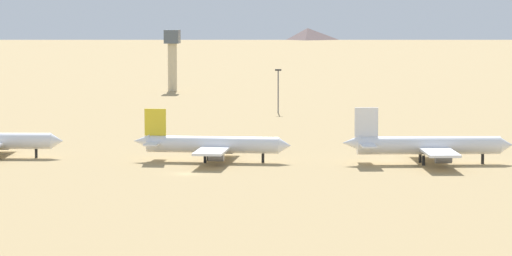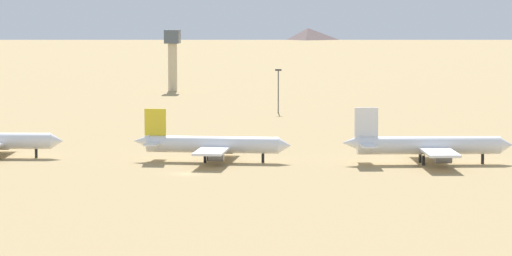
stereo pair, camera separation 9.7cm
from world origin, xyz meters
The scene contains 5 objects.
ground centered at (0.00, 0.00, 0.00)m, with size 4000.00×4000.00×0.00m, color tan.
parked_jet_yellow_4 centered at (2.28, 18.42, 3.51)m, with size 32.34×27.08×10.71m.
parked_jet_white_5 centered at (45.71, 19.49, 3.73)m, with size 34.47×29.26×11.39m.
control_tower centered at (-38.39, 212.88, 13.04)m, with size 5.20×5.20×21.61m.
light_pole_west centered at (6.14, 130.98, 7.46)m, with size 1.80×0.50×12.62m.
Camera 1 is at (38.58, -243.16, 33.58)m, focal length 92.12 mm.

